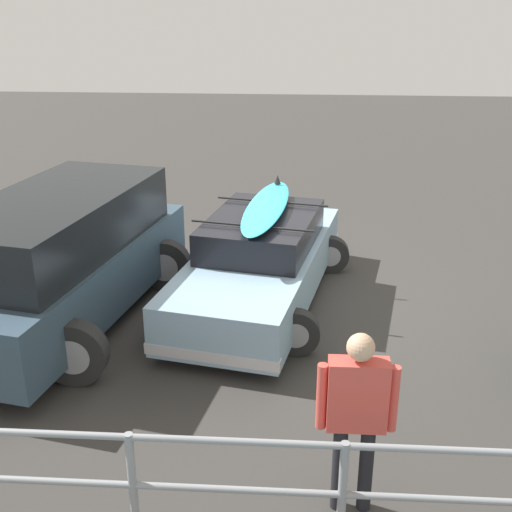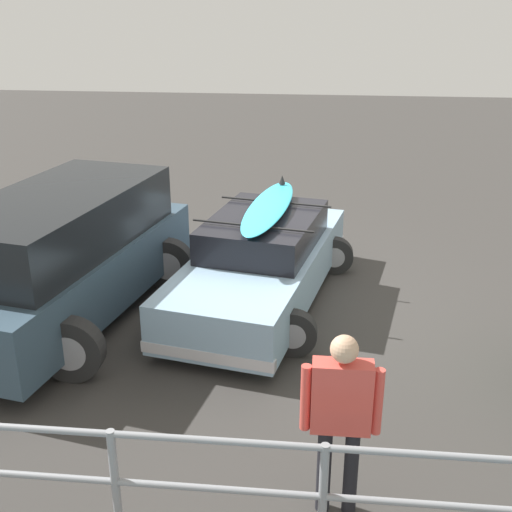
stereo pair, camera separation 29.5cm
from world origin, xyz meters
name	(u,v)px [view 1 (the left image)]	position (x,y,z in m)	size (l,w,h in m)	color
ground_plane	(282,299)	(0.00, 0.00, -0.01)	(44.00, 44.00, 0.02)	#383533
sedan_car	(260,261)	(0.33, 0.07, 0.61)	(2.74, 4.59, 1.54)	#8CADC6
suv_car	(62,258)	(2.92, 0.91, 0.92)	(3.04, 4.81, 1.80)	#334756
person_bystander	(357,408)	(-0.73, 4.16, 1.02)	(0.66, 0.23, 1.70)	black
railing_fence	(29,468)	(1.83, 4.70, 0.71)	(8.22, 0.14, 1.07)	gray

